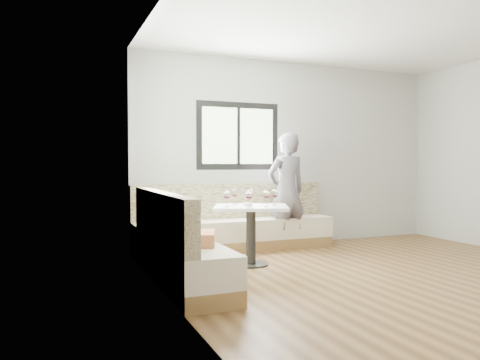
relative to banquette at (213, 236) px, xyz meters
name	(u,v)px	position (x,y,z in m)	size (l,w,h in m)	color
room	(394,148)	(1.51, -1.54, 1.08)	(5.01, 5.01, 2.81)	brown
banquette	(213,236)	(0.00, 0.00, 0.00)	(2.90, 2.80, 0.95)	brown
table	(251,221)	(0.37, -0.34, 0.21)	(1.08, 0.98, 0.73)	black
person	(286,191)	(1.28, 0.46, 0.51)	(0.61, 0.40, 1.69)	#605961
olive_ramekin	(247,204)	(0.33, -0.31, 0.41)	(0.10, 0.10, 0.04)	white
wine_glass_a	(227,195)	(0.04, -0.37, 0.53)	(0.09, 0.09, 0.20)	white
wine_glass_b	(249,195)	(0.28, -0.49, 0.53)	(0.09, 0.09, 0.20)	white
wine_glass_c	(266,195)	(0.50, -0.50, 0.53)	(0.09, 0.09, 0.20)	white
wine_glass_d	(251,194)	(0.41, -0.24, 0.53)	(0.09, 0.09, 0.20)	white
wine_glass_e	(275,194)	(0.67, -0.38, 0.53)	(0.09, 0.09, 0.20)	white
wine_glass_f	(235,194)	(0.25, -0.09, 0.53)	(0.09, 0.09, 0.20)	white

